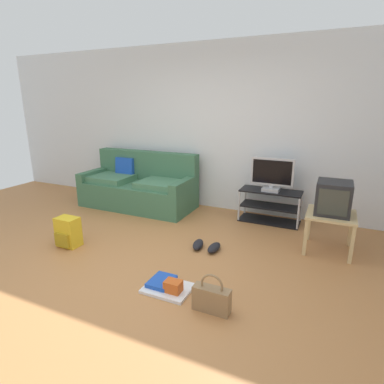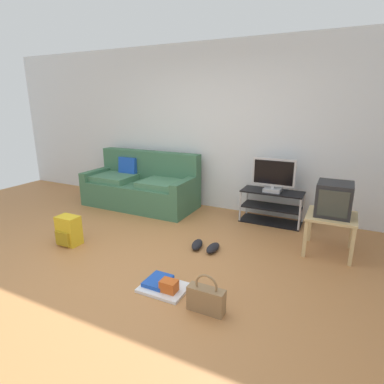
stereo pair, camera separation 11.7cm
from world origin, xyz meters
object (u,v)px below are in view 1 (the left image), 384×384
(side_table, at_px, (331,219))
(handbag, at_px, (212,298))
(crt_tv, at_px, (333,198))
(flat_tv, at_px, (272,175))
(backpack, at_px, (68,232))
(couch, at_px, (139,187))
(sneakers_pair, at_px, (206,246))
(floor_tray, at_px, (167,286))
(tv_stand, at_px, (270,206))

(side_table, distance_m, handbag, 1.93)
(crt_tv, bearing_deg, flat_tv, 142.51)
(flat_tv, bearing_deg, handbag, -90.59)
(side_table, distance_m, crt_tv, 0.27)
(handbag, bearing_deg, backpack, 167.77)
(couch, xyz_separation_m, flat_tv, (2.25, 0.16, 0.40))
(couch, bearing_deg, sneakers_pair, -32.90)
(side_table, distance_m, floor_tray, 2.13)
(crt_tv, relative_size, sneakers_pair, 1.15)
(side_table, xyz_separation_m, handbag, (-0.88, -1.70, -0.29))
(tv_stand, relative_size, backpack, 2.38)
(crt_tv, height_order, backpack, crt_tv)
(sneakers_pair, height_order, floor_tray, floor_tray)
(sneakers_pair, xyz_separation_m, floor_tray, (-0.01, -0.97, -0.00))
(couch, height_order, crt_tv, couch)
(side_table, bearing_deg, handbag, -117.35)
(flat_tv, relative_size, sneakers_pair, 1.69)
(side_table, distance_m, sneakers_pair, 1.55)
(floor_tray, bearing_deg, sneakers_pair, 89.25)
(handbag, relative_size, sneakers_pair, 0.97)
(side_table, height_order, sneakers_pair, side_table)
(tv_stand, distance_m, flat_tv, 0.49)
(flat_tv, bearing_deg, backpack, -138.54)
(tv_stand, bearing_deg, floor_tray, -103.25)
(sneakers_pair, distance_m, floor_tray, 0.97)
(tv_stand, bearing_deg, handbag, -90.59)
(sneakers_pair, bearing_deg, handbag, -65.50)
(tv_stand, relative_size, crt_tv, 2.13)
(floor_tray, bearing_deg, flat_tv, 76.62)
(couch, relative_size, flat_tv, 3.14)
(sneakers_pair, relative_size, floor_tray, 0.81)
(couch, distance_m, crt_tv, 3.16)
(flat_tv, xyz_separation_m, crt_tv, (0.85, -0.65, -0.06))
(tv_stand, relative_size, flat_tv, 1.45)
(crt_tv, bearing_deg, couch, 170.95)
(backpack, bearing_deg, tv_stand, 33.89)
(tv_stand, height_order, floor_tray, tv_stand)
(backpack, xyz_separation_m, handbag, (2.13, -0.46, -0.06))
(side_table, distance_m, backpack, 3.26)
(floor_tray, bearing_deg, backpack, 168.14)
(crt_tv, relative_size, handbag, 1.18)
(sneakers_pair, bearing_deg, backpack, -158.96)
(side_table, height_order, backpack, side_table)
(side_table, height_order, floor_tray, side_table)
(tv_stand, relative_size, sneakers_pair, 2.44)
(backpack, height_order, floor_tray, backpack)
(couch, distance_m, flat_tv, 2.29)
(floor_tray, bearing_deg, crt_tv, 48.92)
(tv_stand, xyz_separation_m, floor_tray, (-0.53, -2.27, -0.21))
(tv_stand, distance_m, handbag, 2.39)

